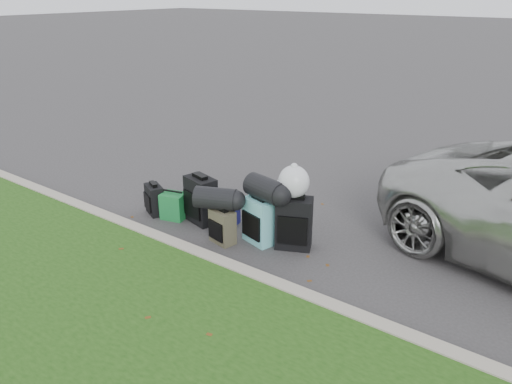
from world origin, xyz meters
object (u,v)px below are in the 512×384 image
Objects in this scene: suitcase_large_black_left at (201,200)px; tote_navy at (229,215)px; suitcase_teal at (259,221)px; tote_green at (174,206)px; suitcase_small_black at (155,200)px; suitcase_large_black_right at (294,223)px; suitcase_olive at (223,227)px.

suitcase_large_black_left reaches higher than tote_navy.
tote_green is at bearing -159.36° from suitcase_teal.
suitcase_small_black is at bearing -170.28° from tote_navy.
suitcase_teal is (1.82, 0.20, 0.08)m from suitcase_small_black.
suitcase_large_black_right reaches higher than tote_navy.
suitcase_small_black is at bearing 173.41° from tote_green.
tote_navy is (1.13, 0.40, -0.09)m from suitcase_small_black.
suitcase_large_black_left is 1.06m from suitcase_teal.
tote_navy is at bearing 178.68° from suitcase_teal.
suitcase_large_black_right is (1.51, 0.14, 0.01)m from suitcase_large_black_left.
suitcase_olive is (1.43, -0.11, 0.01)m from suitcase_small_black.
tote_navy is at bearing 152.22° from suitcase_large_black_right.
suitcase_large_black_right is at bearing -12.47° from tote_navy.
suitcase_large_black_left is 0.46m from tote_green.
suitcase_small_black is 0.96× the size of suitcase_olive.
suitcase_small_black is 0.36m from tote_green.
suitcase_small_black is at bearing -158.77° from suitcase_teal.
suitcase_teal is at bearing 173.07° from suitcase_large_black_right.
suitcase_small_black is 1.20m from tote_navy.
tote_green reaches higher than tote_navy.
suitcase_small_black is at bearing -172.71° from suitcase_olive.
suitcase_large_black_left reaches higher than suitcase_olive.
tote_green is at bearing -165.79° from tote_navy.
suitcase_small_black is 1.43m from suitcase_olive.
suitcase_teal is (0.39, 0.31, 0.08)m from suitcase_olive.
suitcase_olive is 0.60m from tote_navy.
suitcase_large_black_left is at bearing 41.04° from suitcase_small_black.
suitcase_large_black_right reaches higher than suitcase_large_black_left.
suitcase_olive is 0.50m from suitcase_teal.
suitcase_large_black_right reaches higher than suitcase_olive.
suitcase_teal is at bearing 13.84° from suitcase_large_black_left.
suitcase_olive is at bearing 21.61° from suitcase_small_black.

